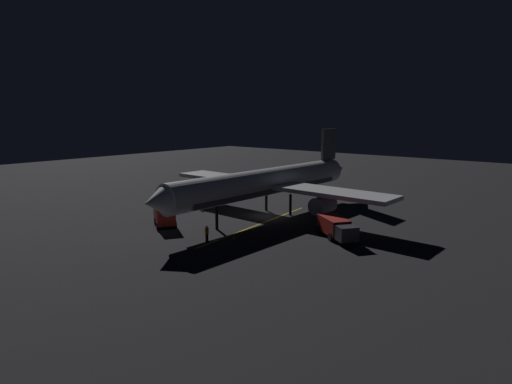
{
  "coord_description": "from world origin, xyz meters",
  "views": [
    {
      "loc": [
        -33.83,
        43.15,
        13.17
      ],
      "look_at": [
        0.0,
        2.0,
        3.5
      ],
      "focal_mm": 30.07,
      "sensor_mm": 36.0,
      "label": 1
    }
  ],
  "objects": [
    {
      "name": "ground_plane",
      "position": [
        0.0,
        0.0,
        -0.1
      ],
      "size": [
        180.0,
        180.0,
        0.2
      ],
      "primitive_type": "cube",
      "color": "black"
    },
    {
      "name": "apron_guide_stripe",
      "position": [
        -2.03,
        4.0,
        0.0
      ],
      "size": [
        2.5,
        22.55,
        0.01
      ],
      "primitive_type": "cube",
      "rotation": [
        0.0,
        0.0,
        0.1
      ],
      "color": "gold",
      "rests_on": "ground_plane"
    },
    {
      "name": "airliner",
      "position": [
        -0.02,
        -0.62,
        4.34
      ],
      "size": [
        33.58,
        38.16,
        11.01
      ],
      "color": "white",
      "rests_on": "ground_plane"
    },
    {
      "name": "baggage_truck",
      "position": [
        6.43,
        11.5,
        1.27
      ],
      "size": [
        5.69,
        4.65,
        2.52
      ],
      "color": "maroon",
      "rests_on": "ground_plane"
    },
    {
      "name": "catering_truck",
      "position": [
        -12.18,
        3.24,
        1.15
      ],
      "size": [
        6.09,
        5.11,
        2.16
      ],
      "color": "maroon",
      "rests_on": "ground_plane"
    },
    {
      "name": "ground_crew_worker",
      "position": [
        -2.4,
        13.02,
        0.89
      ],
      "size": [
        0.4,
        0.4,
        1.74
      ],
      "color": "black",
      "rests_on": "ground_plane"
    },
    {
      "name": "traffic_cone_near_left",
      "position": [
        -4.07,
        10.64,
        0.25
      ],
      "size": [
        0.5,
        0.5,
        0.55
      ],
      "color": "#EA590F",
      "rests_on": "ground_plane"
    },
    {
      "name": "traffic_cone_near_right",
      "position": [
        8.47,
        3.4,
        0.25
      ],
      "size": [
        0.5,
        0.5,
        0.55
      ],
      "color": "#EA590F",
      "rests_on": "ground_plane"
    }
  ]
}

